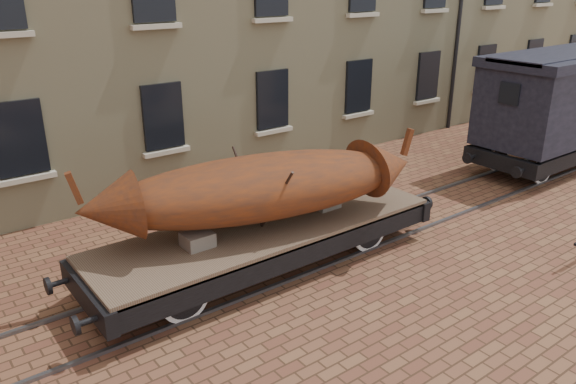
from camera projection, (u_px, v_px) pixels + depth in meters
ground at (362, 233)px, 13.08m from camera, size 90.00×90.00×0.00m
rail_track at (362, 232)px, 13.07m from camera, size 30.00×1.52×0.06m
flatcar_wagon at (266, 234)px, 11.27m from camera, size 8.17×2.22×1.23m
iron_boat at (261, 187)px, 10.83m from camera, size 6.91×3.20×1.65m
goods_van at (563, 96)px, 16.95m from camera, size 6.81×2.48×3.52m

